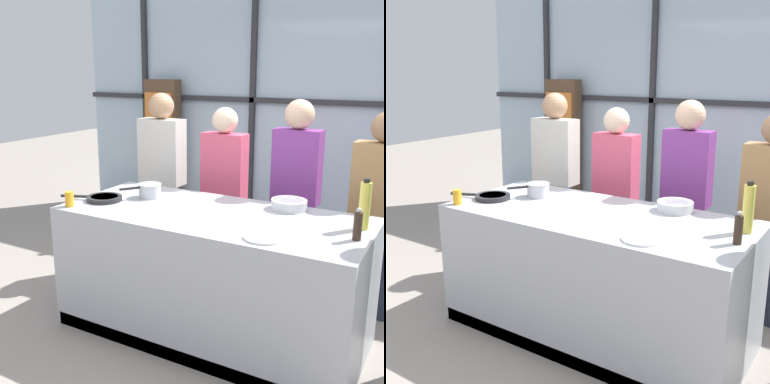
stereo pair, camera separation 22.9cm
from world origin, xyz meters
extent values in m
plane|color=gray|center=(0.00, 0.00, 0.00)|extent=(18.00, 18.00, 0.00)
cube|color=silver|center=(0.00, 2.53, 1.40)|extent=(6.40, 0.04, 2.80)
cube|color=#2D2D33|center=(0.00, 2.48, 1.54)|extent=(6.40, 0.06, 0.06)
cube|color=#2D2D33|center=(-2.30, 2.48, 1.40)|extent=(0.06, 0.06, 2.80)
cube|color=#2D2D33|center=(-0.77, 2.48, 1.40)|extent=(0.06, 0.06, 2.80)
cube|color=brown|center=(-1.95, 2.35, 0.88)|extent=(0.47, 0.16, 1.76)
cube|color=teal|center=(-1.95, 2.25, 0.39)|extent=(0.39, 0.03, 0.39)
cube|color=gold|center=(-1.95, 2.25, 0.92)|extent=(0.39, 0.03, 0.39)
cube|color=orange|center=(-1.95, 2.25, 1.41)|extent=(0.39, 0.03, 0.39)
cube|color=#A8AAB2|center=(0.00, 0.00, 0.46)|extent=(2.16, 0.96, 0.92)
cube|color=black|center=(-0.74, 0.00, 0.92)|extent=(0.52, 0.52, 0.01)
cube|color=black|center=(0.00, -0.46, 0.05)|extent=(2.12, 0.03, 0.10)
cylinder|color=#38383D|center=(-0.87, -0.12, 0.92)|extent=(0.13, 0.13, 0.01)
cylinder|color=#38383D|center=(-0.62, -0.12, 0.92)|extent=(0.13, 0.13, 0.01)
cylinder|color=#38383D|center=(-0.87, 0.12, 0.92)|extent=(0.13, 0.13, 0.01)
cylinder|color=#38383D|center=(-0.62, 0.12, 0.92)|extent=(0.13, 0.13, 0.01)
cylinder|color=black|center=(-0.88, 0.84, 0.42)|extent=(0.14, 0.14, 0.84)
cylinder|color=black|center=(-1.07, 0.84, 0.42)|extent=(0.14, 0.14, 0.84)
cube|color=beige|center=(-0.97, 0.84, 1.15)|extent=(0.42, 0.19, 0.61)
sphere|color=tan|center=(-0.97, 0.84, 1.57)|extent=(0.24, 0.24, 0.24)
cylinder|color=black|center=(-0.24, 0.84, 0.40)|extent=(0.12, 0.12, 0.79)
cylinder|color=black|center=(-0.41, 0.84, 0.40)|extent=(0.12, 0.12, 0.79)
cube|color=#DB4C6B|center=(-0.32, 0.84, 1.08)|extent=(0.39, 0.17, 0.57)
sphere|color=beige|center=(-0.32, 0.84, 1.47)|extent=(0.22, 0.22, 0.22)
cylinder|color=#232838|center=(0.41, 0.84, 0.42)|extent=(0.12, 0.12, 0.84)
cylinder|color=#232838|center=(0.24, 0.84, 0.42)|extent=(0.12, 0.12, 0.84)
cube|color=#7A3384|center=(0.32, 0.84, 1.14)|extent=(0.38, 0.17, 0.60)
sphere|color=#D8AD8C|center=(0.32, 0.84, 1.56)|extent=(0.23, 0.23, 0.23)
cylinder|color=#232838|center=(0.88, 0.84, 0.40)|extent=(0.13, 0.13, 0.80)
cube|color=#A37547|center=(0.97, 0.84, 1.09)|extent=(0.42, 0.19, 0.58)
cylinder|color=#232326|center=(-0.87, -0.12, 0.94)|extent=(0.27, 0.27, 0.03)
cylinder|color=#B26B2D|center=(-0.87, -0.12, 0.95)|extent=(0.21, 0.21, 0.01)
cylinder|color=#232326|center=(-1.09, -0.22, 0.95)|extent=(0.21, 0.10, 0.02)
cylinder|color=silver|center=(-0.62, 0.12, 0.98)|extent=(0.17, 0.17, 0.11)
cylinder|color=silver|center=(-0.62, 0.12, 1.03)|extent=(0.18, 0.18, 0.01)
cylinder|color=black|center=(-0.71, -0.01, 1.01)|extent=(0.11, 0.14, 0.02)
cylinder|color=white|center=(0.50, -0.31, 0.93)|extent=(0.24, 0.24, 0.01)
cylinder|color=silver|center=(0.43, 0.36, 0.96)|extent=(0.26, 0.26, 0.07)
cylinder|color=#4C4C51|center=(0.43, 0.36, 0.99)|extent=(0.21, 0.21, 0.01)
cylinder|color=#E0CC4C|center=(0.98, 0.17, 1.07)|extent=(0.07, 0.07, 0.30)
cylinder|color=black|center=(0.98, 0.17, 1.24)|extent=(0.04, 0.04, 0.02)
cylinder|color=#332319|center=(0.99, -0.06, 1.01)|extent=(0.05, 0.05, 0.17)
sphere|color=#B2B2B7|center=(0.99, -0.06, 1.11)|extent=(0.03, 0.03, 0.03)
cylinder|color=orange|center=(-0.98, -0.38, 0.98)|extent=(0.06, 0.06, 0.11)
camera|label=1|loc=(1.48, -2.86, 1.91)|focal=45.00mm
camera|label=2|loc=(1.68, -2.74, 1.91)|focal=45.00mm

